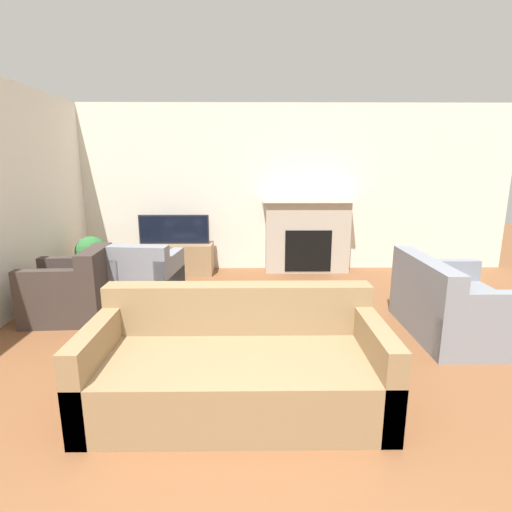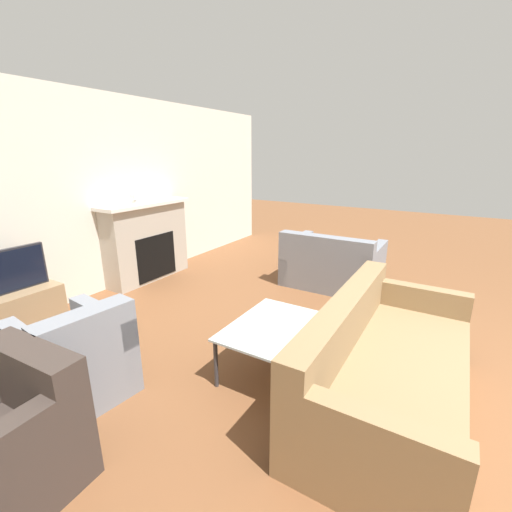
# 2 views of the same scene
# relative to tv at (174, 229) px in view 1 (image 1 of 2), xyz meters

# --- Properties ---
(wall_back) EXTENTS (8.57, 0.06, 2.70)m
(wall_back) POSITION_rel_tv_xyz_m (1.26, 0.35, 0.62)
(wall_back) COLOR silver
(wall_back) RESTS_ON ground_plane
(fireplace) EXTENTS (1.48, 0.43, 1.21)m
(fireplace) POSITION_rel_tv_xyz_m (2.16, 0.14, -0.10)
(fireplace) COLOR #B2A899
(fireplace) RESTS_ON ground_plane
(tv_stand) EXTENTS (1.22, 0.48, 0.50)m
(tv_stand) POSITION_rel_tv_xyz_m (0.00, 0.00, -0.48)
(tv_stand) COLOR #997A56
(tv_stand) RESTS_ON ground_plane
(tv) EXTENTS (1.12, 0.06, 0.47)m
(tv) POSITION_rel_tv_xyz_m (0.00, 0.00, 0.00)
(tv) COLOR #232328
(tv) RESTS_ON tv_stand
(couch_sectional) EXTENTS (2.13, 0.99, 0.82)m
(couch_sectional) POSITION_rel_tv_xyz_m (1.13, -3.62, -0.45)
(couch_sectional) COLOR #8C704C
(couch_sectional) RESTS_ON ground_plane
(couch_loveseat) EXTENTS (0.99, 1.33, 0.82)m
(couch_loveseat) POSITION_rel_tv_xyz_m (3.37, -2.42, -0.44)
(couch_loveseat) COLOR gray
(couch_loveseat) RESTS_ON ground_plane
(armchair_by_window) EXTENTS (0.90, 0.79, 0.82)m
(armchair_by_window) POSITION_rel_tv_xyz_m (-0.84, -1.92, -0.43)
(armchair_by_window) COLOR #3D332D
(armchair_by_window) RESTS_ON ground_plane
(armchair_accent) EXTENTS (0.79, 0.89, 0.82)m
(armchair_accent) POSITION_rel_tv_xyz_m (-0.07, -1.48, -0.43)
(armchair_accent) COLOR gray
(armchair_accent) RESTS_ON ground_plane
(coffee_table) EXTENTS (0.96, 0.68, 0.46)m
(coffee_table) POSITION_rel_tv_xyz_m (1.03, -2.68, -0.32)
(coffee_table) COLOR #333338
(coffee_table) RESTS_ON ground_plane
(potted_plant) EXTENTS (0.45, 0.45, 0.75)m
(potted_plant) POSITION_rel_tv_xyz_m (-1.06, -0.73, -0.25)
(potted_plant) COLOR beige
(potted_plant) RESTS_ON ground_plane
(mantel_clock) EXTENTS (0.18, 0.07, 0.21)m
(mantel_clock) POSITION_rel_tv_xyz_m (2.05, 0.14, 0.59)
(mantel_clock) COLOR beige
(mantel_clock) RESTS_ON fireplace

